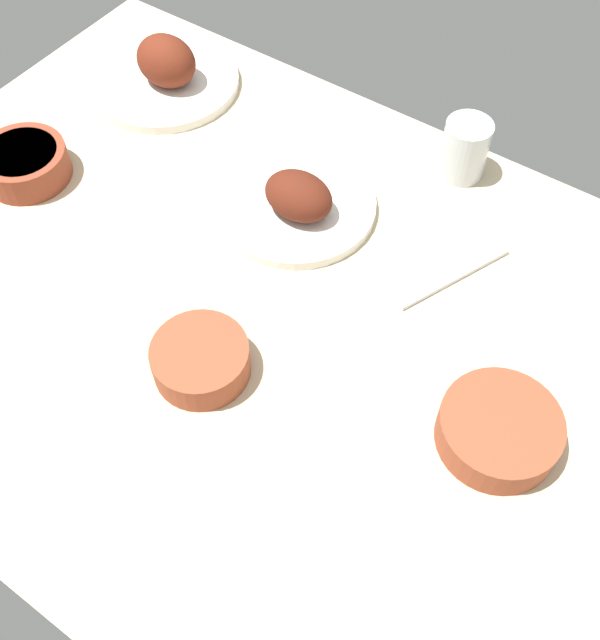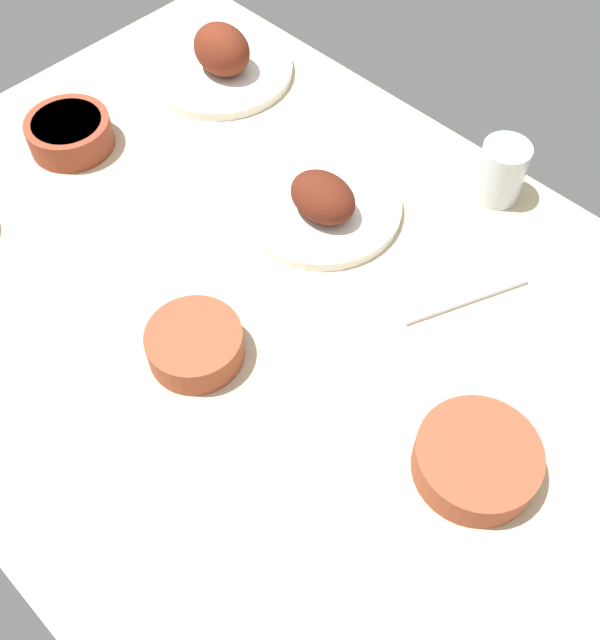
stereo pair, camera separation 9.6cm
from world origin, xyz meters
TOP-DOWN VIEW (x-y plane):
  - dining_table at (0.00, 0.00)cm, footprint 140.00×90.00cm
  - plate_near_viewer at (46.94, -28.46)cm, footprint 25.29×25.29cm
  - plate_center_main at (12.27, -17.03)cm, footprint 23.79×23.79cm
  - bowl_pasta at (6.67, 12.18)cm, footprint 12.35×12.35cm
  - bowl_sauce at (50.58, -0.06)cm, footprint 13.19×13.19cm
  - bowl_cream at (-28.25, -0.15)cm, footprint 14.47×14.47cm
  - water_tumbler at (-3.73, -38.18)cm, footprint 7.04×7.04cm
  - fork_loose at (-13.04, -18.87)cm, footprint 8.21×17.55cm

SIDE VIEW (x-z plane):
  - dining_table at x=0.00cm, z-range 0.00..4.00cm
  - fork_loose at x=-13.04cm, z-range 4.00..4.80cm
  - plate_center_main at x=12.27cm, z-range 2.30..9.99cm
  - bowl_pasta at x=6.67cm, z-range 4.23..8.81cm
  - bowl_cream at x=-28.25cm, z-range 4.23..8.91cm
  - bowl_sauce at x=50.58cm, z-range 4.24..9.12cm
  - plate_near_viewer at x=46.94cm, z-range 1.93..11.58cm
  - water_tumbler at x=-3.73cm, z-range 4.00..13.25cm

